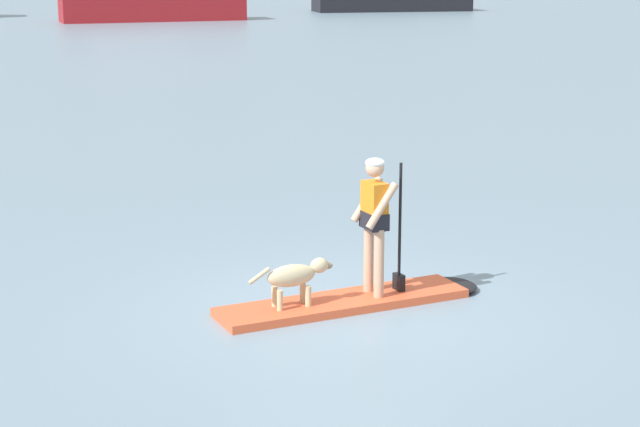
# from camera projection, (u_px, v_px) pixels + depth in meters

# --- Properties ---
(ground_plane) EXTENTS (400.00, 400.00, 0.00)m
(ground_plane) POSITION_uv_depth(u_px,v_px,m) (343.00, 306.00, 12.58)
(ground_plane) COLOR gray
(paddleboard) EXTENTS (3.42, 1.26, 0.10)m
(paddleboard) POSITION_uv_depth(u_px,v_px,m) (360.00, 300.00, 12.67)
(paddleboard) COLOR #E55933
(paddleboard) RESTS_ON ground_plane
(person_paddler) EXTENTS (0.65, 0.53, 1.66)m
(person_paddler) POSITION_uv_depth(u_px,v_px,m) (375.00, 216.00, 12.51)
(person_paddler) COLOR tan
(person_paddler) RESTS_ON paddleboard
(dog) EXTENTS (1.05, 0.32, 0.54)m
(dog) POSITION_uv_depth(u_px,v_px,m) (295.00, 276.00, 12.22)
(dog) COLOR #CCB78C
(dog) RESTS_ON paddleboard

